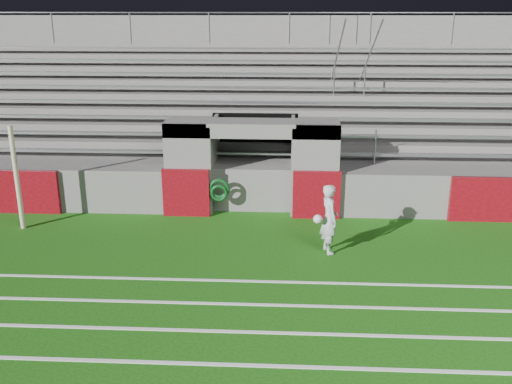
{
  "coord_description": "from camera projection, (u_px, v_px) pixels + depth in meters",
  "views": [
    {
      "loc": [
        0.92,
        -11.94,
        5.55
      ],
      "look_at": [
        0.2,
        1.8,
        1.1
      ],
      "focal_mm": 40.0,
      "sensor_mm": 36.0,
      "label": 1
    }
  ],
  "objects": [
    {
      "name": "ground",
      "position": [
        243.0,
        261.0,
        13.1
      ],
      "size": [
        90.0,
        90.0,
        0.0
      ],
      "primitive_type": "plane",
      "color": "#154D0C",
      "rests_on": "ground"
    },
    {
      "name": "hose_coil",
      "position": [
        219.0,
        190.0,
        15.7
      ],
      "size": [
        0.59,
        0.15,
        0.65
      ],
      "color": "#0B3A16",
      "rests_on": "ground"
    },
    {
      "name": "stadium_structure",
      "position": [
        259.0,
        128.0,
        20.22
      ],
      "size": [
        26.0,
        8.48,
        5.42
      ],
      "color": "#5D5A58",
      "rests_on": "ground"
    },
    {
      "name": "goalkeeper_with_ball",
      "position": [
        329.0,
        219.0,
        13.36
      ],
      "size": [
        0.67,
        0.7,
        1.68
      ],
      "color": "#B0B6BA",
      "rests_on": "ground"
    },
    {
      "name": "field_post",
      "position": [
        17.0,
        178.0,
        14.67
      ],
      "size": [
        0.12,
        0.12,
        2.75
      ],
      "primitive_type": "cylinder",
      "color": "beige",
      "rests_on": "ground"
    }
  ]
}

